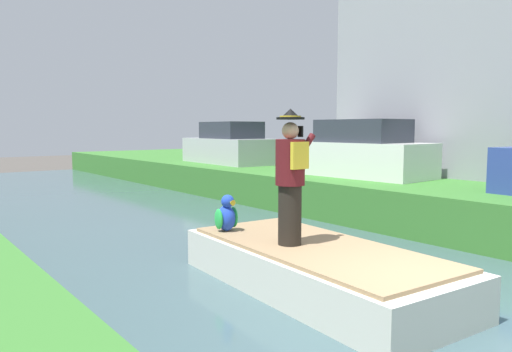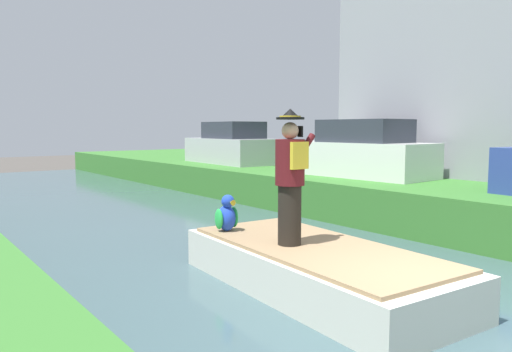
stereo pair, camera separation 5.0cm
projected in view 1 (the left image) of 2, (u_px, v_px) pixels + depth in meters
The scene contains 7 objects.
ground_plane at pixel (446, 346), 5.19m from camera, with size 80.00×80.00×0.00m, color #4C4742.
canal_water at pixel (446, 341), 5.19m from camera, with size 7.06×48.00×0.10m, color #3D565B.
boat at pixel (315, 267), 6.71m from camera, with size 2.07×4.31×0.61m.
person_pirate at pixel (291, 177), 6.64m from camera, with size 0.61×0.42×1.85m.
parrot_plush at pixel (227, 215), 7.59m from camera, with size 0.36×0.35×0.57m.
parked_car_white at pixel (357, 152), 13.12m from camera, with size 1.90×4.08×1.50m.
parked_car_silver at pixel (229, 146), 17.91m from camera, with size 1.88×4.07×1.50m.
Camera 1 is at (-4.65, -2.72, 2.30)m, focal length 34.43 mm.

